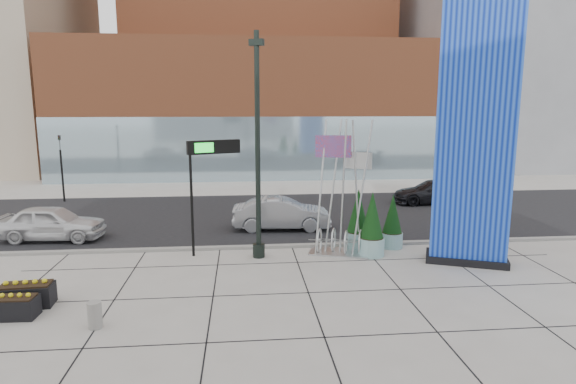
{
  "coord_description": "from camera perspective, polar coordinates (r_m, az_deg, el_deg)",
  "views": [
    {
      "loc": [
        -1.04,
        -15.32,
        5.87
      ],
      "look_at": [
        0.64,
        2.0,
        2.72
      ],
      "focal_mm": 30.0,
      "sensor_mm": 36.0,
      "label": 1
    }
  ],
  "objects": [
    {
      "name": "round_planter_east",
      "position": [
        20.48,
        12.26,
        -3.56
      ],
      "size": [
        0.9,
        0.9,
        2.25
      ],
      "color": "#8CBBBD",
      "rests_on": "ground"
    },
    {
      "name": "round_planter_mid",
      "position": [
        19.19,
        9.9,
        -3.93
      ],
      "size": [
        1.03,
        1.03,
        2.57
      ],
      "color": "#8CBBBD",
      "rests_on": "ground"
    },
    {
      "name": "car_silver_mid",
      "position": [
        22.97,
        -0.77,
        -2.6
      ],
      "size": [
        4.71,
        1.87,
        1.52
      ],
      "primitive_type": "imported",
      "rotation": [
        0.0,
        0.0,
        1.52
      ],
      "color": "#97999E",
      "rests_on": "ground"
    },
    {
      "name": "overhead_street_sign",
      "position": [
        18.68,
        -9.17,
        4.04
      ],
      "size": [
        2.04,
        1.0,
        4.53
      ],
      "rotation": [
        0.0,
        0.0,
        0.39
      ],
      "color": "black",
      "rests_on": "ground"
    },
    {
      "name": "blue_pylon",
      "position": [
        18.79,
        21.21,
        6.02
      ],
      "size": [
        3.2,
        2.31,
        9.75
      ],
      "rotation": [
        0.0,
        0.0,
        -0.39
      ],
      "color": "#0B27AA",
      "rests_on": "ground"
    },
    {
      "name": "box_planter_north",
      "position": [
        15.8,
        -29.9,
        -11.67
      ],
      "size": [
        1.35,
        0.71,
        0.73
      ],
      "rotation": [
        0.0,
        0.0,
        -0.04
      ],
      "color": "black",
      "rests_on": "ground"
    },
    {
      "name": "public_art_sculpture",
      "position": [
        19.24,
        6.25,
        -3.22
      ],
      "size": [
        2.62,
        1.89,
        5.36
      ],
      "rotation": [
        0.0,
        0.0,
        -0.34
      ],
      "color": "silver",
      "rests_on": "ground"
    },
    {
      "name": "traffic_signal",
      "position": [
        32.44,
        -25.27,
        2.95
      ],
      "size": [
        0.15,
        0.18,
        4.1
      ],
      "color": "black",
      "rests_on": "ground"
    },
    {
      "name": "tower_glass_front",
      "position": [
        37.72,
        -2.41,
        5.11
      ],
      "size": [
        34.0,
        0.6,
        5.0
      ],
      "primitive_type": "cube",
      "color": "#8CA5B2",
      "rests_on": "ground"
    },
    {
      "name": "street_asphalt",
      "position": [
        26.01,
        -3.1,
        -2.79
      ],
      "size": [
        80.0,
        12.0,
        0.02
      ],
      "primitive_type": "cube",
      "color": "black",
      "rests_on": "ground"
    },
    {
      "name": "building_grey_parking",
      "position": [
        54.59,
        24.82,
        12.61
      ],
      "size": [
        20.0,
        18.0,
        18.0
      ],
      "primitive_type": "cube",
      "color": "slate",
      "rests_on": "ground"
    },
    {
      "name": "lamp_post",
      "position": [
        18.3,
        -3.59,
        2.78
      ],
      "size": [
        0.58,
        0.47,
        8.54
      ],
      "rotation": [
        0.0,
        0.0,
        -0.41
      ],
      "color": "black",
      "rests_on": "ground"
    },
    {
      "name": "round_planter_west",
      "position": [
        20.05,
        8.3,
        -3.35
      ],
      "size": [
        1.01,
        1.01,
        2.51
      ],
      "color": "#8CBBBD",
      "rests_on": "ground"
    },
    {
      "name": "box_planter_south",
      "position": [
        16.45,
        -28.59,
        -10.56
      ],
      "size": [
        1.54,
        0.85,
        0.82
      ],
      "rotation": [
        0.0,
        0.0,
        0.07
      ],
      "color": "black",
      "rests_on": "ground"
    },
    {
      "name": "ground",
      "position": [
        16.44,
        -1.57,
        -10.67
      ],
      "size": [
        160.0,
        160.0,
        0.0
      ],
      "primitive_type": "plane",
      "color": "#9E9991",
      "rests_on": "ground"
    },
    {
      "name": "tower_podium",
      "position": [
        42.37,
        -2.81,
        9.73
      ],
      "size": [
        34.0,
        10.0,
        11.0
      ],
      "primitive_type": "cube",
      "color": "#A1512E",
      "rests_on": "ground"
    },
    {
      "name": "concrete_bollard",
      "position": [
        14.18,
        -21.92,
        -13.37
      ],
      "size": [
        0.37,
        0.37,
        0.73
      ],
      "primitive_type": "cylinder",
      "color": "gray",
      "rests_on": "ground"
    },
    {
      "name": "car_dark_east",
      "position": [
        30.33,
        16.81,
        -0.01
      ],
      "size": [
        4.84,
        1.99,
        1.4
      ],
      "primitive_type": "imported",
      "rotation": [
        0.0,
        0.0,
        -1.58
      ],
      "color": "black",
      "rests_on": "ground"
    },
    {
      "name": "curb_edge",
      "position": [
        20.2,
        -2.36,
        -6.47
      ],
      "size": [
        80.0,
        0.3,
        0.12
      ],
      "primitive_type": "cube",
      "color": "gray",
      "rests_on": "ground"
    },
    {
      "name": "car_white_west",
      "position": [
        23.56,
        -26.2,
        -3.33
      ],
      "size": [
        4.62,
        2.15,
        1.53
      ],
      "primitive_type": "imported",
      "rotation": [
        0.0,
        0.0,
        1.49
      ],
      "color": "silver",
      "rests_on": "ground"
    }
  ]
}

